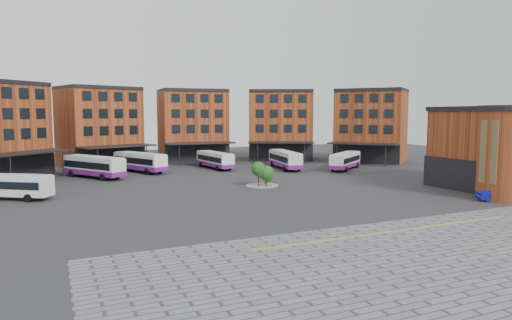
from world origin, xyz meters
name	(u,v)px	position (x,y,z in m)	size (l,w,h in m)	color
ground	(292,203)	(0.00, 0.00, 0.00)	(160.00, 160.00, 0.00)	#28282B
paving_zone	(477,259)	(2.00, -22.00, 0.01)	(50.00, 22.00, 0.02)	slate
yellow_line	(395,231)	(2.00, -14.00, 0.03)	(26.00, 0.15, 0.02)	gold
main_building	(166,127)	(-4.77, 38.25, 7.23)	(94.14, 42.48, 14.60)	#9B4821
east_building	(502,148)	(28.70, -3.06, 5.29)	(17.40, 15.40, 10.60)	#9B4821
tree_island	(264,173)	(2.02, 11.50, 1.76)	(4.40, 4.40, 3.37)	gray
bus_a	(8,185)	(-28.23, 15.09, 1.68)	(9.58, 7.51, 2.83)	white
bus_b	(93,166)	(-17.92, 29.47, 1.77)	(8.46, 11.24, 3.27)	silver
bus_c	(140,162)	(-10.34, 33.47, 1.75)	(7.28, 11.47, 3.22)	white
bus_d	(215,160)	(2.63, 32.96, 1.58)	(3.62, 10.59, 2.92)	white
bus_e	(285,159)	(13.65, 27.42, 1.70)	(4.28, 11.38, 3.13)	silver
bus_f	(345,161)	(22.76, 22.29, 1.59)	(9.70, 8.25, 2.93)	white
blue_car	(497,195)	(21.34, -8.39, 0.70)	(1.48, 4.24, 1.40)	#0B0E9A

